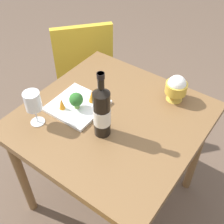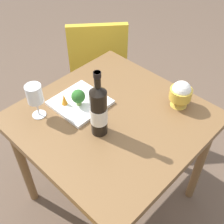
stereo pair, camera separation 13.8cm
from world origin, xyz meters
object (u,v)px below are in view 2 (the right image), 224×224
(carrot_garnish_left, at_px, (64,99))
(carrot_garnish_right, at_px, (95,94))
(serving_plate, at_px, (80,102))
(wine_glass, at_px, (34,95))
(rice_bowl, at_px, (181,94))
(wine_bottle, at_px, (99,110))
(broccoli_floret, at_px, (78,97))
(chair_by_wall, at_px, (98,61))

(carrot_garnish_left, xyz_separation_m, carrot_garnish_right, (0.13, -0.08, 0.00))
(serving_plate, relative_size, carrot_garnish_right, 3.64)
(carrot_garnish_right, bearing_deg, wine_glass, 153.77)
(wine_glass, height_order, rice_bowl, wine_glass)
(wine_bottle, bearing_deg, wine_glass, 114.13)
(broccoli_floret, bearing_deg, wine_glass, 151.47)
(wine_glass, height_order, carrot_garnish_left, wine_glass)
(rice_bowl, bearing_deg, carrot_garnish_left, 135.05)
(carrot_garnish_left, bearing_deg, wine_glass, 161.83)
(rice_bowl, bearing_deg, carrot_garnish_right, 130.73)
(wine_bottle, xyz_separation_m, carrot_garnish_right, (0.13, 0.16, -0.08))
(chair_by_wall, height_order, wine_glass, wine_glass)
(wine_glass, bearing_deg, serving_plate, -23.04)
(wine_bottle, relative_size, rice_bowl, 2.35)
(broccoli_floret, bearing_deg, wine_bottle, -103.42)
(rice_bowl, distance_m, carrot_garnish_left, 0.57)
(chair_by_wall, distance_m, carrot_garnish_left, 0.76)
(wine_bottle, xyz_separation_m, wine_glass, (-0.13, 0.29, -0.00))
(wine_bottle, distance_m, broccoli_floret, 0.21)
(rice_bowl, xyz_separation_m, broccoli_floret, (-0.36, 0.35, -0.01))
(broccoli_floret, bearing_deg, chair_by_wall, 39.05)
(rice_bowl, distance_m, carrot_garnish_right, 0.42)
(wine_bottle, bearing_deg, carrot_garnish_right, 51.47)
(broccoli_floret, bearing_deg, serving_plate, 37.69)
(wine_glass, relative_size, broccoli_floret, 2.09)
(wine_glass, bearing_deg, wine_bottle, -65.87)
(chair_by_wall, bearing_deg, carrot_garnish_left, -105.48)
(rice_bowl, xyz_separation_m, carrot_garnish_left, (-0.40, 0.40, -0.03))
(serving_plate, bearing_deg, rice_bowl, -46.98)
(chair_by_wall, height_order, serving_plate, chair_by_wall)
(chair_by_wall, bearing_deg, serving_plate, -99.75)
(carrot_garnish_left, height_order, carrot_garnish_right, carrot_garnish_right)
(broccoli_floret, distance_m, carrot_garnish_left, 0.07)
(chair_by_wall, distance_m, rice_bowl, 0.87)
(wine_bottle, bearing_deg, broccoli_floret, 76.58)
(chair_by_wall, bearing_deg, rice_bowl, -62.80)
(wine_glass, relative_size, carrot_garnish_right, 2.58)
(wine_glass, xyz_separation_m, rice_bowl, (0.53, -0.45, -0.05))
(rice_bowl, xyz_separation_m, carrot_garnish_right, (-0.27, 0.32, -0.02))
(chair_by_wall, relative_size, wine_bottle, 2.56)
(wine_bottle, xyz_separation_m, rice_bowl, (0.40, -0.16, -0.06))
(rice_bowl, bearing_deg, serving_plate, 133.02)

